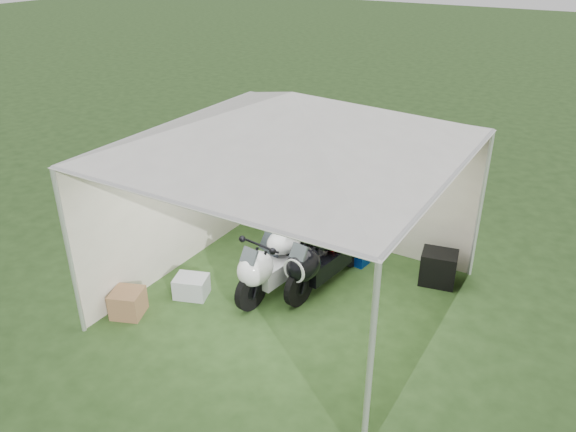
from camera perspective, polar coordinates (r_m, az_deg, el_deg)
name	(u,v)px	position (r m, az deg, el deg)	size (l,w,h in m)	color
ground	(292,300)	(8.12, 0.36, -8.51)	(80.00, 80.00, 0.00)	#254119
canopy_tent	(293,125)	(6.99, 0.55, 9.19)	(5.66, 5.66, 3.00)	silver
motorcycle_white	(278,259)	(8.04, -1.06, -4.37)	(0.59, 1.94, 0.95)	black
motorcycle_black	(323,255)	(8.14, 3.62, -3.98)	(0.59, 1.95, 0.96)	black
paddock_stand	(355,253)	(8.98, 6.82, -3.79)	(0.42, 0.26, 0.32)	#0B36CF
person_dark_jacket	(286,205)	(8.78, -0.24, 1.15)	(0.87, 0.68, 1.80)	black
person_blue_jacket	(280,224)	(8.10, -0.85, -0.84)	(0.68, 0.45, 1.87)	slate
equipment_box	(438,268)	(8.65, 15.03, -5.09)	(0.51, 0.41, 0.51)	black
crate_0	(191,286)	(8.24, -9.79, -7.06)	(0.46, 0.36, 0.31)	#B8BCC2
crate_1	(128,303)	(8.05, -15.96, -8.48)	(0.41, 0.41, 0.36)	#906542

